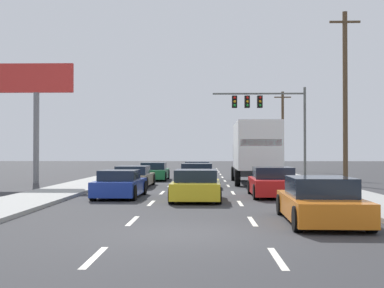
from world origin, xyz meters
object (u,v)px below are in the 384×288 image
at_px(car_navy, 198,171).
at_px(utility_pole_mid, 345,96).
at_px(car_black, 197,176).
at_px(car_yellow, 196,186).
at_px(car_tan, 134,177).
at_px(utility_pole_far, 283,130).
at_px(roadside_billboard, 36,96).
at_px(car_red, 273,183).
at_px(car_orange, 320,202).
at_px(box_truck, 255,149).
at_px(traffic_signal_mast, 263,108).
at_px(car_green, 154,172).
at_px(car_blue, 120,185).

xyz_separation_m(car_navy, utility_pole_mid, (8.77, -5.49, 4.67)).
height_order(car_black, car_yellow, car_black).
height_order(car_tan, car_navy, car_navy).
distance_m(utility_pole_mid, utility_pole_far, 24.77).
distance_m(car_black, roadside_billboard, 11.75).
relative_size(car_black, car_red, 1.09).
bearing_deg(car_orange, roadside_billboard, 128.27).
xyz_separation_m(box_truck, roadside_billboard, (-13.71, 0.51, 3.37)).
bearing_deg(traffic_signal_mast, roadside_billboard, -150.17).
height_order(car_tan, traffic_signal_mast, traffic_signal_mast).
distance_m(car_green, box_truck, 7.83).
xyz_separation_m(car_tan, traffic_signal_mast, (8.61, 12.07, 4.88)).
bearing_deg(car_blue, car_black, 64.59).
bearing_deg(car_green, car_orange, -72.17).
bearing_deg(box_truck, car_orange, -89.50).
bearing_deg(car_navy, roadside_billboard, -159.41).
height_order(car_yellow, utility_pole_mid, utility_pole_mid).
bearing_deg(car_green, car_red, -63.04).
bearing_deg(car_blue, box_truck, 54.58).
bearing_deg(car_red, car_green, 116.96).
bearing_deg(car_black, car_orange, -75.86).
xyz_separation_m(car_navy, car_black, (0.09, -6.95, 0.02)).
bearing_deg(utility_pole_far, traffic_signal_mast, -104.62).
height_order(car_orange, roadside_billboard, roadside_billboard).
distance_m(car_green, car_tan, 6.74).
bearing_deg(car_black, car_red, -61.46).
xyz_separation_m(car_green, car_yellow, (3.18, -14.63, 0.01)).
bearing_deg(roadside_billboard, utility_pole_mid, -5.09).
xyz_separation_m(car_blue, car_orange, (6.88, -7.59, 0.04)).
xyz_separation_m(car_orange, roadside_billboard, (-13.85, 17.56, 4.91)).
bearing_deg(car_blue, utility_pole_far, 70.02).
height_order(car_navy, utility_pole_mid, utility_pole_mid).
xyz_separation_m(car_navy, box_truck, (3.57, -4.32, 1.53)).
height_order(utility_pole_mid, utility_pole_far, utility_pole_mid).
bearing_deg(traffic_signal_mast, utility_pole_far, 75.38).
xyz_separation_m(car_yellow, utility_pole_far, (8.70, 34.29, 3.77)).
bearing_deg(utility_pole_mid, car_blue, -145.19).
bearing_deg(utility_pole_far, car_blue, -109.98).
distance_m(car_tan, car_navy, 7.94).
distance_m(box_truck, car_red, 9.02).
distance_m(car_green, car_blue, 13.38).
bearing_deg(car_yellow, box_truck, 72.30).
bearing_deg(car_blue, car_tan, 92.89).
distance_m(car_red, car_orange, 8.16).
bearing_deg(car_navy, car_green, -172.41).
bearing_deg(car_navy, car_blue, -102.90).
height_order(car_green, utility_pole_mid, utility_pole_mid).
bearing_deg(car_red, car_navy, 104.81).
bearing_deg(utility_pole_far, utility_pole_mid, -90.21).
distance_m(car_tan, car_red, 9.26).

